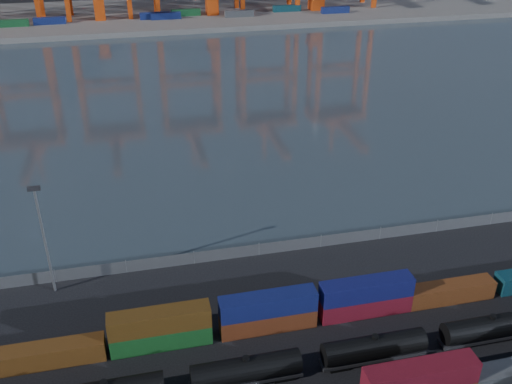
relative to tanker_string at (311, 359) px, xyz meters
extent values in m
plane|color=#2E3B43|center=(-0.47, 101.62, -2.01)|extent=(700.00, 700.00, 0.00)
cube|color=#514F4C|center=(-0.47, 206.62, -1.01)|extent=(700.00, 70.00, 2.00)
cube|color=maroon|center=(9.98, -6.85, 2.12)|extent=(12.72, 2.59, 2.76)
cube|color=#5A3312|center=(-29.61, 8.31, -0.67)|extent=(12.41, 2.52, 2.69)
cube|color=#15501E|center=(-16.68, 8.31, -0.67)|extent=(12.41, 2.52, 2.69)
cube|color=#503210|center=(-16.68, 8.31, 2.02)|extent=(12.41, 2.52, 2.69)
cube|color=#632B13|center=(-3.12, 8.31, -0.67)|extent=(12.41, 2.52, 2.69)
cube|color=#101853|center=(-3.12, 8.31, 2.02)|extent=(12.41, 2.52, 2.69)
cube|color=maroon|center=(10.11, 8.31, -0.67)|extent=(12.41, 2.52, 2.69)
cube|color=#101453|center=(10.11, 8.31, 2.02)|extent=(12.41, 2.52, 2.69)
cube|color=#643114|center=(22.55, 8.31, -0.67)|extent=(12.41, 2.52, 2.69)
cylinder|color=black|center=(-23.25, 0.00, 1.76)|extent=(0.77, 0.77, 0.48)
cylinder|color=black|center=(-7.75, 0.00, 0.21)|extent=(12.58, 2.81, 2.81)
cylinder|color=black|center=(-7.75, 0.00, 1.76)|extent=(0.77, 0.77, 0.48)
cube|color=black|center=(-7.75, 0.00, -1.34)|extent=(13.06, 1.94, 0.39)
cube|color=black|center=(-3.40, 0.00, -1.72)|extent=(2.42, 1.74, 0.58)
cylinder|color=black|center=(7.75, 0.00, 0.21)|extent=(12.58, 2.81, 2.81)
cylinder|color=black|center=(7.75, 0.00, 1.76)|extent=(0.77, 0.77, 0.48)
cube|color=black|center=(7.75, 0.00, -1.34)|extent=(13.06, 1.94, 0.39)
cube|color=black|center=(3.40, 0.00, -1.72)|extent=(2.42, 1.74, 0.58)
cube|color=black|center=(12.10, 0.00, -1.72)|extent=(2.42, 1.74, 0.58)
cylinder|color=black|center=(23.25, 0.00, 0.21)|extent=(12.58, 2.81, 2.81)
cylinder|color=black|center=(23.25, 0.00, 1.76)|extent=(0.77, 0.77, 0.48)
cube|color=black|center=(23.25, 0.00, -1.34)|extent=(13.06, 1.94, 0.39)
cube|color=black|center=(18.90, 0.00, -1.72)|extent=(2.42, 1.74, 0.58)
cube|color=#595B5E|center=(-0.47, 24.62, -1.01)|extent=(160.00, 0.06, 2.00)
cylinder|color=slate|center=(-30.47, 24.62, -0.91)|extent=(0.12, 0.12, 2.20)
cylinder|color=slate|center=(-20.47, 24.62, -0.91)|extent=(0.12, 0.12, 2.20)
cylinder|color=slate|center=(-10.47, 24.62, -0.91)|extent=(0.12, 0.12, 2.20)
cylinder|color=slate|center=(-0.47, 24.62, -0.91)|extent=(0.12, 0.12, 2.20)
cylinder|color=slate|center=(9.53, 24.62, -0.91)|extent=(0.12, 0.12, 2.20)
cylinder|color=slate|center=(19.53, 24.62, -0.91)|extent=(0.12, 0.12, 2.20)
cylinder|color=slate|center=(29.53, 24.62, -0.91)|extent=(0.12, 0.12, 2.20)
cylinder|color=slate|center=(39.53, 24.62, -0.91)|extent=(0.12, 0.12, 2.20)
cylinder|color=slate|center=(-30.47, 22.62, 5.99)|extent=(0.36, 0.36, 16.00)
cube|color=black|center=(-30.47, 22.62, 14.29)|extent=(1.60, 0.40, 0.60)
cube|color=navy|center=(0.18, 191.30, 1.29)|extent=(12.00, 2.44, 2.60)
cube|color=navy|center=(70.87, 187.55, 1.29)|extent=(12.00, 2.44, 2.60)
cube|color=navy|center=(-4.11, 192.70, 1.29)|extent=(12.00, 2.44, 2.60)
cube|color=#3F4244|center=(29.90, 189.33, 1.29)|extent=(12.00, 2.44, 2.60)
cube|color=#144C23|center=(-58.22, 190.82, 1.29)|extent=(12.00, 2.44, 2.60)
cube|color=navy|center=(-44.63, 192.15, 1.29)|extent=(12.00, 2.44, 2.60)
cube|color=#144C23|center=(8.87, 196.10, 1.29)|extent=(12.00, 2.44, 2.60)
cube|color=#0C3842|center=(51.93, 195.45, 1.29)|extent=(12.00, 2.44, 2.60)
cube|color=#CE400E|center=(-25.47, 196.62, 4.99)|extent=(4.00, 6.00, 10.00)
cube|color=#CE400E|center=(19.53, 196.62, 4.99)|extent=(4.00, 6.00, 10.00)
camera|label=1|loc=(-17.21, -46.02, 48.59)|focal=40.00mm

